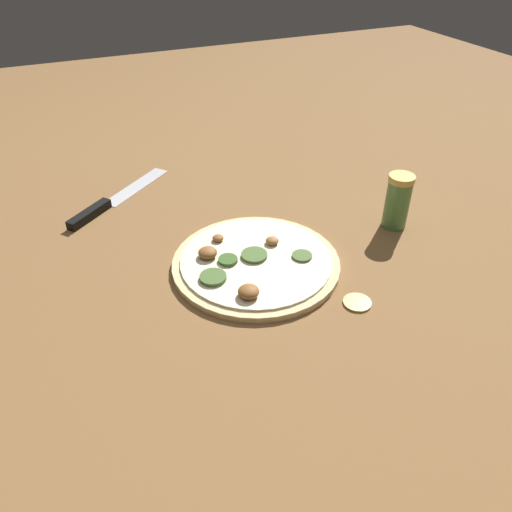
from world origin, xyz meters
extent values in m
plane|color=brown|center=(0.00, 0.00, 0.00)|extent=(3.00, 3.00, 0.00)
cylinder|color=beige|center=(0.00, 0.00, 0.01)|extent=(0.29, 0.29, 0.01)
cylinder|color=#EFE5C1|center=(0.00, 0.00, 0.01)|extent=(0.26, 0.26, 0.00)
cylinder|color=#47662D|center=(-0.09, -0.02, 0.02)|extent=(0.04, 0.04, 0.01)
cylinder|color=#47662D|center=(0.08, -0.03, 0.02)|extent=(0.04, 0.04, 0.00)
ellipsoid|color=brown|center=(-0.07, 0.04, 0.02)|extent=(0.03, 0.03, 0.02)
cylinder|color=#47662D|center=(0.00, 0.01, 0.02)|extent=(0.05, 0.05, 0.01)
ellipsoid|color=#996633|center=(0.05, 0.03, 0.02)|extent=(0.02, 0.02, 0.01)
ellipsoid|color=brown|center=(-0.05, -0.08, 0.02)|extent=(0.03, 0.03, 0.02)
ellipsoid|color=brown|center=(-0.04, 0.08, 0.02)|extent=(0.02, 0.02, 0.01)
cylinder|color=#385B23|center=(-0.05, 0.01, 0.02)|extent=(0.03, 0.03, 0.01)
cube|color=silver|center=(-0.12, 0.37, 0.00)|extent=(0.17, 0.15, 0.00)
cube|color=black|center=(-0.24, 0.28, 0.01)|extent=(0.10, 0.08, 0.02)
cylinder|color=#4C7F42|center=(0.30, 0.01, 0.05)|extent=(0.05, 0.05, 0.10)
cylinder|color=gold|center=(0.30, 0.01, 0.10)|extent=(0.05, 0.05, 0.01)
cylinder|color=gold|center=(0.11, -0.15, 0.00)|extent=(0.04, 0.04, 0.01)
camera|label=1|loc=(-0.28, -0.63, 0.52)|focal=35.00mm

